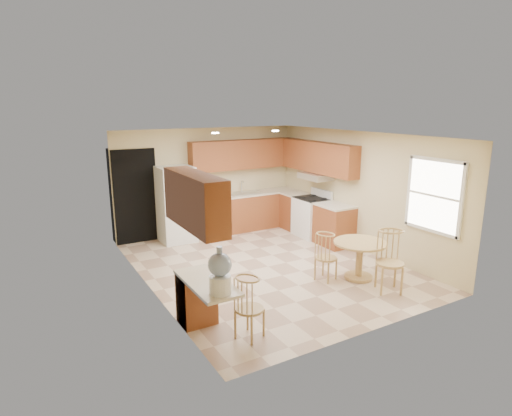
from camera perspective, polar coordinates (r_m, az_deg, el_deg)
floor at (r=8.29m, az=1.62°, el=-7.81°), size 5.50×5.50×0.00m
ceiling at (r=7.73m, az=1.74°, el=9.69°), size 4.50×5.50×0.02m
wall_back at (r=10.31m, az=-6.38°, el=3.63°), size 4.50×0.02×2.50m
wall_front at (r=5.85m, az=16.00°, el=-4.69°), size 4.50×0.02×2.50m
wall_left at (r=7.04m, az=-14.12°, el=-1.46°), size 0.02×5.50×2.50m
wall_right at (r=9.28m, az=13.60°, el=2.19°), size 0.02×5.50×2.50m
doorway at (r=9.78m, az=-15.73°, el=1.45°), size 0.90×0.02×2.10m
base_cab_back at (r=10.60m, az=-1.27°, el=-0.52°), size 2.75×0.60×0.87m
counter_back at (r=10.50m, az=-1.29°, el=1.89°), size 2.75×0.63×0.04m
base_cab_right_a at (r=10.66m, az=5.34°, el=-0.49°), size 0.60×0.59×0.87m
counter_right_a at (r=10.56m, az=5.40°, el=1.91°), size 0.63×0.59×0.04m
base_cab_right_b at (r=9.56m, az=10.38°, el=-2.34°), size 0.60×0.80×0.87m
counter_right_b at (r=9.44m, az=10.50°, el=0.31°), size 0.63×0.80×0.04m
upper_cab_back at (r=10.46m, az=-1.67°, el=7.17°), size 2.75×0.33×0.70m
upper_cab_right at (r=9.98m, az=8.31°, el=6.72°), size 0.33×2.42×0.70m
upper_cab_left at (r=5.47m, az=-8.14°, el=0.98°), size 0.33×1.40×0.70m
sink at (r=10.48m, az=-1.41°, el=1.99°), size 0.78×0.44×0.01m
range_hood at (r=9.96m, az=7.95°, el=4.22°), size 0.50×0.76×0.14m
desk_pedestal at (r=6.24m, az=-7.91°, el=-11.90°), size 0.48×0.42×0.72m
desk_top at (r=5.76m, az=-6.59°, el=-9.86°), size 0.50×1.20×0.04m
window at (r=8.00m, az=22.69°, el=1.53°), size 0.06×1.12×1.30m
can_light_a at (r=8.56m, az=-5.46°, el=9.93°), size 0.14×0.14×0.02m
can_light_b at (r=9.23m, az=2.59°, el=10.25°), size 0.14×0.14×0.02m
refrigerator at (r=9.73m, az=-10.60°, el=0.48°), size 0.75×0.73×1.70m
stove at (r=10.12m, az=7.43°, el=-1.13°), size 0.65×0.76×1.09m
dining_table at (r=7.82m, az=13.64°, el=-6.06°), size 0.93×0.93×0.69m
chair_table_a at (r=7.56m, az=9.74°, el=-5.96°), size 0.38×0.49×0.86m
chair_table_b at (r=7.31m, az=18.05°, el=-6.26°), size 0.46×0.53×1.03m
chair_desk at (r=5.68m, az=-0.46°, el=-12.62°), size 0.38×0.49×0.86m
water_crock at (r=5.29m, az=-4.83°, el=-8.55°), size 0.29×0.29×0.61m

